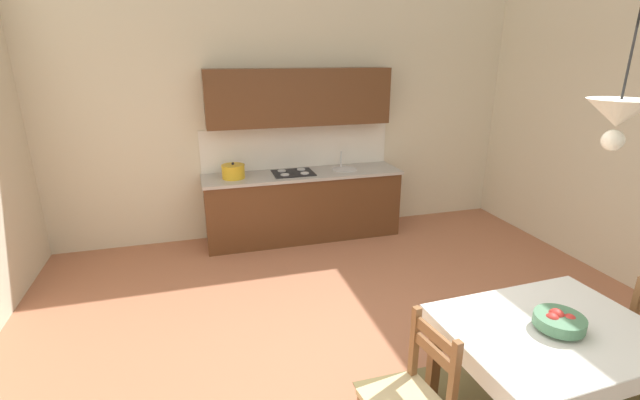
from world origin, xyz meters
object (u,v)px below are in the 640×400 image
Objects in this scene: dining_table at (549,345)px; pendant_lamp at (618,115)px; fruit_bowl at (559,321)px; kitchen_cabinetry at (302,175)px.

pendant_lamp is (0.04, -0.10, 1.45)m from dining_table.
fruit_bowl is at bearing 109.42° from pendant_lamp.
fruit_bowl is 0.37× the size of pendant_lamp.
dining_table is at bearing 124.72° from fruit_bowl.
pendant_lamp is (0.03, -0.08, 1.26)m from fruit_bowl.
pendant_lamp reaches higher than dining_table.
kitchen_cabinetry is 3.67m from fruit_bowl.
kitchen_cabinetry is at bearing 101.87° from pendant_lamp.
pendant_lamp is at bearing -70.58° from fruit_bowl.
pendant_lamp reaches higher than kitchen_cabinetry.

